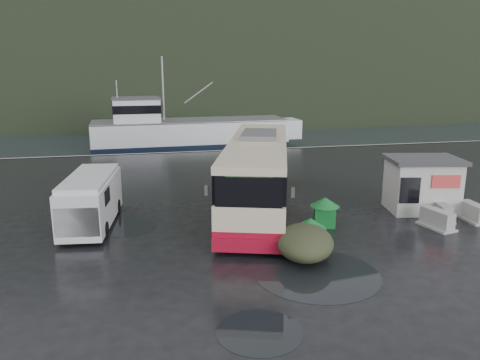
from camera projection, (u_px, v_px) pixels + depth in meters
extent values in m
plane|color=black|center=(231.00, 230.00, 20.94)|extent=(160.00, 160.00, 0.00)
cube|color=black|center=(153.00, 93.00, 125.43)|extent=(300.00, 180.00, 0.02)
cube|color=#999993|center=(187.00, 152.00, 39.94)|extent=(160.00, 0.60, 1.50)
ellipsoid|color=black|center=(163.00, 79.00, 260.44)|extent=(780.00, 540.00, 570.00)
cylinder|color=black|center=(317.00, 274.00, 16.55)|extent=(4.48, 4.48, 0.01)
cylinder|color=black|center=(260.00, 332.00, 12.94)|extent=(2.43, 2.43, 0.01)
cylinder|color=black|center=(332.00, 202.00, 25.37)|extent=(3.02, 3.02, 0.01)
cylinder|color=black|center=(126.00, 227.00, 21.37)|extent=(2.74, 2.74, 0.01)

